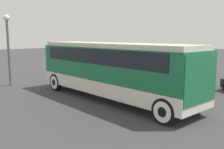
% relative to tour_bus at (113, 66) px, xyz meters
% --- Properties ---
extents(ground_plane, '(120.00, 120.00, 0.00)m').
position_rel_tour_bus_xyz_m(ground_plane, '(-0.10, -0.00, -1.87)').
color(ground_plane, '#38383A').
extents(tour_bus, '(10.43, 2.57, 3.10)m').
position_rel_tour_bus_xyz_m(tour_bus, '(0.00, 0.00, 0.00)').
color(tour_bus, silver).
rests_on(tour_bus, ground_plane).
extents(parked_car_mid, '(4.42, 1.82, 1.28)m').
position_rel_tour_bus_xyz_m(parked_car_mid, '(-1.06, 7.61, -1.21)').
color(parked_car_mid, maroon).
rests_on(parked_car_mid, ground_plane).
extents(lamp_post, '(0.44, 0.44, 4.92)m').
position_rel_tour_bus_xyz_m(lamp_post, '(-7.78, -2.76, 1.43)').
color(lamp_post, '#515156').
rests_on(lamp_post, ground_plane).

